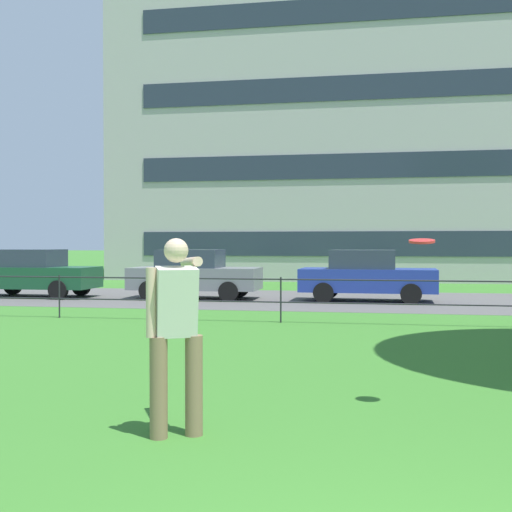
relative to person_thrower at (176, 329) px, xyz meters
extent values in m
cube|color=#565454|center=(2.26, 14.84, -0.96)|extent=(80.00, 7.39, 0.01)
cylinder|color=#232328|center=(-5.57, 8.73, -0.47)|extent=(0.04, 0.04, 1.00)
cylinder|color=#232328|center=(-0.35, 8.73, -0.47)|extent=(0.04, 0.04, 1.00)
cylinder|color=#232328|center=(2.26, 8.73, -0.52)|extent=(36.54, 0.03, 0.03)
cylinder|color=#232328|center=(2.26, 8.73, -0.02)|extent=(36.54, 0.03, 0.03)
cylinder|color=#846B4C|center=(-0.13, -0.09, -0.51)|extent=(0.16, 0.16, 0.91)
cylinder|color=#846B4C|center=(0.15, 0.06, -0.51)|extent=(0.16, 0.16, 0.91)
cube|color=silver|center=(0.01, -0.01, 0.25)|extent=(0.46, 0.44, 0.64)
sphere|color=beige|center=(0.01, -0.01, 0.71)|extent=(0.22, 0.22, 0.22)
cylinder|color=beige|center=(0.04, 0.36, 0.59)|extent=(0.37, 0.59, 0.12)
cylinder|color=beige|center=(-0.19, -0.12, 0.25)|extent=(0.09, 0.09, 0.62)
cylinder|color=red|center=(2.23, 1.43, 0.79)|extent=(0.29, 0.29, 0.06)
cube|color=#194C2D|center=(-9.21, 14.19, -0.33)|extent=(4.00, 1.70, 0.68)
cube|color=#2D3847|center=(-9.36, 14.19, 0.29)|extent=(1.90, 1.52, 0.56)
cylinder|color=black|center=(-7.97, 15.00, -0.67)|extent=(0.60, 0.20, 0.60)
cylinder|color=black|center=(-7.97, 13.38, -0.67)|extent=(0.60, 0.20, 0.60)
cylinder|color=black|center=(-10.45, 15.00, -0.67)|extent=(0.60, 0.20, 0.60)
cube|color=slate|center=(-3.90, 14.47, -0.33)|extent=(4.01, 1.73, 0.68)
cube|color=#2D3847|center=(-4.05, 14.47, 0.29)|extent=(1.91, 1.54, 0.56)
cylinder|color=black|center=(-2.67, 15.29, -0.67)|extent=(0.60, 0.21, 0.60)
cylinder|color=black|center=(-2.66, 13.67, -0.67)|extent=(0.60, 0.21, 0.60)
cylinder|color=black|center=(-5.15, 15.27, -0.67)|extent=(0.60, 0.21, 0.60)
cylinder|color=black|center=(-5.14, 13.65, -0.67)|extent=(0.60, 0.21, 0.60)
cube|color=#233899|center=(1.42, 14.50, -0.33)|extent=(4.03, 1.78, 0.68)
cube|color=#2D3847|center=(1.27, 14.50, 0.29)|extent=(1.93, 1.56, 0.56)
cylinder|color=black|center=(2.67, 15.28, -0.67)|extent=(0.60, 0.21, 0.60)
cylinder|color=black|center=(2.64, 13.66, -0.67)|extent=(0.60, 0.21, 0.60)
cylinder|color=black|center=(0.19, 15.33, -0.67)|extent=(0.60, 0.21, 0.60)
cylinder|color=black|center=(0.16, 13.71, -0.67)|extent=(0.60, 0.21, 0.60)
cube|color=#B7B2AD|center=(1.40, 30.40, 7.60)|extent=(25.01, 12.59, 17.14)
cube|color=#283342|center=(1.40, 24.08, 0.75)|extent=(21.01, 0.06, 1.10)
cube|color=#283342|center=(1.40, 24.08, 4.18)|extent=(21.01, 0.06, 1.10)
cube|color=#283342|center=(1.40, 24.08, 7.60)|extent=(21.01, 0.06, 1.10)
cube|color=#283342|center=(1.40, 24.08, 11.03)|extent=(21.01, 0.06, 1.10)
camera|label=1|loc=(1.81, -5.77, 0.77)|focal=47.14mm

